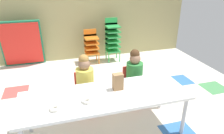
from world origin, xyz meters
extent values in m
cube|color=silver|center=(0.00, 0.00, -0.01)|extent=(5.71, 4.65, 0.02)
cube|color=#336BB2|center=(1.80, 0.45, 0.00)|extent=(0.43, 0.43, 0.00)
cube|color=#478C51|center=(2.25, 0.00, 0.00)|extent=(0.43, 0.43, 0.00)
cube|color=orange|center=(0.00, 0.45, 0.00)|extent=(0.43, 0.43, 0.00)
cube|color=#336BB2|center=(0.90, -0.90, 0.00)|extent=(0.43, 0.43, 0.00)
cube|color=#B24C47|center=(-1.35, 0.90, 0.00)|extent=(0.43, 0.43, 0.00)
cube|color=tan|center=(0.00, 2.33, 1.36)|extent=(5.71, 0.10, 2.72)
cube|color=white|center=(-0.04, -0.60, 0.57)|extent=(2.10, 0.73, 0.04)
cylinder|color=#B2B2B7|center=(0.93, -0.91, 0.28)|extent=(0.05, 0.05, 0.56)
cylinder|color=#B2B2B7|center=(-1.01, -0.30, 0.28)|extent=(0.05, 0.05, 0.56)
cylinder|color=#B2B2B7|center=(0.93, -0.30, 0.28)|extent=(0.05, 0.05, 0.56)
cube|color=red|center=(-0.20, -0.02, 0.30)|extent=(0.32, 0.30, 0.03)
cube|color=red|center=(-0.20, 0.13, 0.45)|extent=(0.29, 0.02, 0.30)
cylinder|color=#D8C64C|center=(-0.20, -0.02, 0.52)|extent=(0.30, 0.30, 0.38)
sphere|color=#8C664C|center=(-0.20, -0.02, 0.78)|extent=(0.17, 0.17, 0.17)
sphere|color=olive|center=(-0.20, 0.00, 0.85)|extent=(0.15, 0.15, 0.15)
cylinder|color=red|center=(-0.34, -0.15, 0.15)|extent=(0.02, 0.02, 0.28)
cylinder|color=red|center=(-0.06, -0.15, 0.15)|extent=(0.02, 0.02, 0.28)
cylinder|color=red|center=(-0.34, 0.11, 0.15)|extent=(0.02, 0.02, 0.28)
cylinder|color=red|center=(-0.06, 0.11, 0.15)|extent=(0.02, 0.02, 0.28)
cube|color=red|center=(0.59, -0.02, 0.30)|extent=(0.32, 0.30, 0.03)
cube|color=red|center=(0.59, 0.13, 0.45)|extent=(0.29, 0.02, 0.30)
cylinder|color=#2D7A38|center=(0.59, -0.02, 0.52)|extent=(0.28, 0.28, 0.38)
sphere|color=#8C664C|center=(0.59, -0.02, 0.78)|extent=(0.17, 0.17, 0.17)
sphere|color=#472D19|center=(0.59, 0.00, 0.85)|extent=(0.15, 0.15, 0.15)
cylinder|color=red|center=(0.45, -0.15, 0.15)|extent=(0.02, 0.02, 0.28)
cylinder|color=red|center=(0.73, -0.15, 0.15)|extent=(0.02, 0.02, 0.28)
cylinder|color=red|center=(0.45, 0.11, 0.15)|extent=(0.02, 0.02, 0.28)
cylinder|color=red|center=(0.73, 0.11, 0.15)|extent=(0.02, 0.02, 0.28)
cube|color=orange|center=(0.27, 1.88, 0.26)|extent=(0.32, 0.30, 0.03)
cube|color=orange|center=(0.27, 2.02, 0.35)|extent=(0.30, 0.02, 0.18)
cube|color=orange|center=(0.27, 1.88, 0.38)|extent=(0.32, 0.30, 0.03)
cube|color=orange|center=(0.27, 2.02, 0.47)|extent=(0.30, 0.02, 0.18)
cube|color=orange|center=(0.27, 1.88, 0.50)|extent=(0.32, 0.30, 0.03)
cube|color=orange|center=(0.27, 2.02, 0.59)|extent=(0.30, 0.02, 0.18)
cube|color=orange|center=(0.27, 1.88, 0.62)|extent=(0.32, 0.30, 0.03)
cube|color=orange|center=(0.27, 2.02, 0.71)|extent=(0.30, 0.02, 0.18)
cylinder|color=orange|center=(0.13, 1.75, 0.13)|extent=(0.02, 0.02, 0.26)
cylinder|color=orange|center=(0.41, 1.75, 0.13)|extent=(0.02, 0.02, 0.26)
cylinder|color=orange|center=(0.13, 2.01, 0.13)|extent=(0.02, 0.02, 0.26)
cylinder|color=orange|center=(0.41, 2.01, 0.13)|extent=(0.02, 0.02, 0.26)
cube|color=green|center=(0.80, 1.88, 0.26)|extent=(0.32, 0.30, 0.03)
cube|color=green|center=(0.80, 2.02, 0.35)|extent=(0.30, 0.02, 0.18)
cube|color=green|center=(0.80, 1.88, 0.38)|extent=(0.32, 0.30, 0.03)
cube|color=green|center=(0.80, 2.02, 0.47)|extent=(0.30, 0.02, 0.18)
cube|color=green|center=(0.80, 1.88, 0.50)|extent=(0.32, 0.30, 0.03)
cube|color=green|center=(0.80, 2.02, 0.59)|extent=(0.30, 0.02, 0.18)
cube|color=green|center=(0.80, 1.88, 0.62)|extent=(0.32, 0.30, 0.03)
cube|color=green|center=(0.80, 2.02, 0.71)|extent=(0.30, 0.02, 0.18)
cube|color=green|center=(0.80, 1.88, 0.74)|extent=(0.32, 0.30, 0.03)
cube|color=green|center=(0.80, 2.02, 0.83)|extent=(0.30, 0.02, 0.18)
cube|color=green|center=(0.80, 1.88, 0.86)|extent=(0.32, 0.30, 0.03)
cube|color=green|center=(0.80, 2.02, 0.95)|extent=(0.30, 0.02, 0.18)
cylinder|color=green|center=(0.66, 1.75, 0.13)|extent=(0.02, 0.02, 0.26)
cylinder|color=green|center=(0.94, 1.75, 0.13)|extent=(0.02, 0.02, 0.26)
cylinder|color=green|center=(0.66, 2.01, 0.13)|extent=(0.02, 0.02, 0.26)
cylinder|color=green|center=(0.94, 2.01, 0.13)|extent=(0.02, 0.02, 0.26)
cube|color=#19724C|center=(-1.27, 2.14, 0.54)|extent=(0.90, 0.28, 1.09)
cube|color=red|center=(-1.27, 2.10, 0.54)|extent=(0.83, 0.23, 0.99)
cube|color=#9E754C|center=(0.15, -0.52, 0.70)|extent=(0.13, 0.09, 0.22)
cylinder|color=white|center=(-0.66, -0.76, 0.60)|extent=(0.18, 0.18, 0.01)
torus|color=white|center=(-0.66, -0.76, 0.62)|extent=(0.12, 0.12, 0.03)
torus|color=white|center=(-0.29, -0.70, 0.61)|extent=(0.13, 0.13, 0.04)
camera|label=1|loc=(-0.59, -2.74, 1.94)|focal=33.12mm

